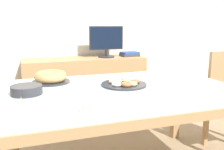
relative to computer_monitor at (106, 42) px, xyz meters
The scene contains 13 objects.
wall_back 0.52m from the computer_monitor, 132.12° to the left, with size 8.00×0.10×2.60m, color silver.
dining_table 1.32m from the computer_monitor, 102.35° to the right, with size 1.73×1.09×0.73m.
sideboard 0.65m from the computer_monitor, behind, with size 1.44×0.44×0.79m.
computer_monitor is the anchor object (origin of this frame).
book_stack 0.35m from the computer_monitor, ahead, with size 0.23×0.18×0.06m.
cake_chocolate_round 1.20m from the computer_monitor, 129.51° to the right, with size 0.31×0.31×0.09m.
pastry_platter 1.24m from the computer_monitor, 100.77° to the right, with size 0.35×0.35×0.04m.
plate_stack 1.55m from the computer_monitor, 127.73° to the right, with size 0.21×0.21×0.06m.
tealight_centre 1.81m from the computer_monitor, 111.23° to the right, with size 0.04×0.04×0.04m.
tealight_near_cakes 1.72m from the computer_monitor, 124.68° to the right, with size 0.04×0.04×0.04m.
tealight_right_edge 1.27m from the computer_monitor, 76.56° to the right, with size 0.04×0.04×0.04m.
tealight_near_front 1.03m from the computer_monitor, 89.82° to the right, with size 0.04×0.04×0.04m.
tealight_left_edge 0.98m from the computer_monitor, 65.95° to the right, with size 0.04×0.04×0.04m.
Camera 1 is at (-0.63, -1.68, 1.20)m, focal length 40.00 mm.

